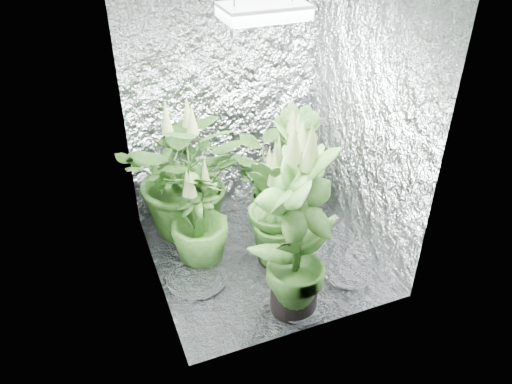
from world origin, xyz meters
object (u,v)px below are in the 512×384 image
at_px(plant_b, 295,187).
at_px(plant_c, 297,163).
at_px(circulation_fan, 296,182).
at_px(plant_f, 297,235).
at_px(grow_lamp, 264,11).
at_px(plant_d, 199,218).
at_px(plant_a, 186,174).
at_px(plant_e, 277,186).
at_px(plant_g, 278,211).

bearing_deg(plant_b, plant_c, 62.17).
distance_m(plant_c, circulation_fan, 0.31).
bearing_deg(plant_f, plant_c, 64.11).
xyz_separation_m(grow_lamp, plant_d, (-0.45, 0.10, -1.43)).
xyz_separation_m(plant_a, plant_b, (0.74, -0.41, -0.05)).
height_order(plant_d, plant_f, plant_f).
distance_m(grow_lamp, plant_d, 1.50).
bearing_deg(plant_b, plant_d, 179.00).
xyz_separation_m(grow_lamp, plant_a, (-0.43, 0.50, -1.28)).
bearing_deg(plant_c, circulation_fan, 63.87).
xyz_separation_m(plant_e, plant_g, (-0.18, -0.41, 0.07)).
xyz_separation_m(grow_lamp, plant_e, (0.26, 0.32, -1.44)).
bearing_deg(plant_e, plant_f, -106.64).
distance_m(plant_a, plant_d, 0.43).
xyz_separation_m(plant_a, plant_d, (-0.02, -0.40, -0.15)).
relative_size(plant_d, plant_e, 1.06).
xyz_separation_m(grow_lamp, plant_c, (0.51, 0.49, -1.38)).
bearing_deg(plant_e, plant_b, -79.35).
bearing_deg(plant_a, grow_lamp, -49.20).
bearing_deg(plant_f, plant_b, 65.26).
xyz_separation_m(plant_a, plant_e, (0.70, -0.18, -0.16)).
distance_m(grow_lamp, plant_c, 1.55).
xyz_separation_m(plant_d, plant_g, (0.54, -0.20, 0.06)).
bearing_deg(plant_d, grow_lamp, -12.92).
distance_m(grow_lamp, circulation_fan, 1.86).
height_order(plant_a, plant_f, plant_f).
bearing_deg(plant_g, plant_b, 40.13).
bearing_deg(plant_f, plant_e, 73.36).
relative_size(grow_lamp, plant_a, 0.43).
bearing_deg(grow_lamp, plant_c, 43.43).
xyz_separation_m(plant_f, plant_g, (0.10, 0.50, -0.18)).
height_order(grow_lamp, plant_b, grow_lamp).
xyz_separation_m(plant_d, circulation_fan, (1.03, 0.51, -0.22)).
bearing_deg(plant_c, plant_b, -117.83).
xyz_separation_m(plant_e, circulation_fan, (0.31, 0.29, -0.21)).
height_order(plant_f, circulation_fan, plant_f).
bearing_deg(plant_b, circulation_fan, 62.57).
distance_m(grow_lamp, plant_f, 1.34).
bearing_deg(grow_lamp, plant_g, -47.55).
bearing_deg(plant_b, plant_e, 100.65).
bearing_deg(circulation_fan, plant_a, 171.41).
xyz_separation_m(plant_b, plant_g, (-0.22, -0.18, -0.04)).
distance_m(plant_e, plant_f, 0.99).
xyz_separation_m(plant_d, plant_e, (0.71, 0.21, -0.01)).
bearing_deg(plant_a, plant_c, -0.92).
distance_m(plant_d, plant_e, 0.75).
relative_size(plant_d, circulation_fan, 2.15).
height_order(grow_lamp, plant_e, grow_lamp).
bearing_deg(circulation_fan, grow_lamp, -148.00).
bearing_deg(circulation_fan, plant_g, -139.47).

